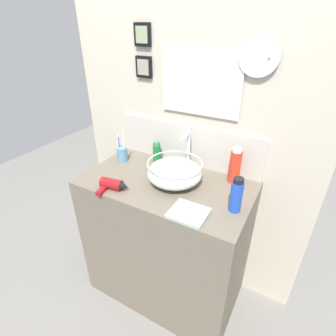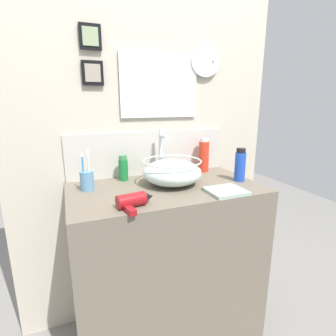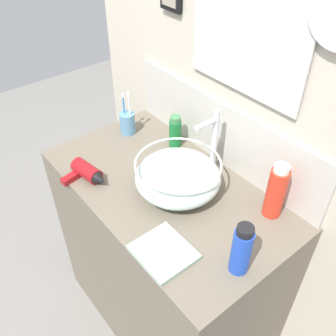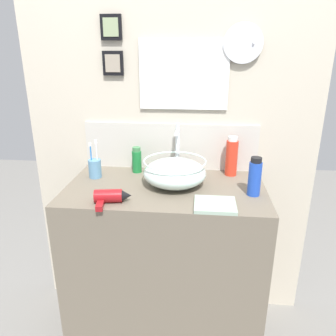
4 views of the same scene
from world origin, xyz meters
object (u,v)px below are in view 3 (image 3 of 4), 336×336
Objects in this scene: hair_drier at (88,173)px; toothbrush_cup at (127,123)px; faucet at (213,139)px; spray_bottle at (276,192)px; hand_towel at (164,252)px; shampoo_bottle at (175,132)px; soap_dispenser at (241,250)px; glass_bowl_sink at (178,176)px.

hair_drier is 0.34m from toothbrush_cup.
spray_bottle is (0.29, 0.02, -0.06)m from faucet.
hair_drier is at bearing -179.17° from hand_towel.
shampoo_bottle is (0.21, 0.10, 0.02)m from toothbrush_cup.
soap_dispenser is (0.61, -0.25, 0.02)m from shampoo_bottle.
toothbrush_cup is at bearing 155.18° from hand_towel.
glass_bowl_sink is 0.44m from toothbrush_cup.
hand_towel is at bearing -142.17° from soap_dispenser.
toothbrush_cup reaches higher than hair_drier.
spray_bottle is 1.16× the size of soap_dispenser.
soap_dispenser is (0.09, -0.26, -0.01)m from spray_bottle.
faucet reaches higher than hand_towel.
faucet is 0.46m from hand_towel.
glass_bowl_sink is 1.83× the size of hair_drier.
soap_dispenser reaches higher than glass_bowl_sink.
hair_drier is at bearing -166.98° from soap_dispenser.
glass_bowl_sink is 2.18× the size of shampoo_bottle.
spray_bottle is (0.56, 0.41, 0.08)m from hair_drier.
hair_drier is 0.83× the size of toothbrush_cup.
soap_dispenser is at bearing -32.67° from faucet.
hair_drier is 1.19× the size of shampoo_bottle.
faucet is at bearing 147.33° from soap_dispenser.
glass_bowl_sink is 1.46× the size of spray_bottle.
shampoo_bottle is (-0.23, 0.18, -0.00)m from glass_bowl_sink.
toothbrush_cup is at bearing -167.63° from faucet.
shampoo_bottle is at bearing 26.58° from toothbrush_cup.
glass_bowl_sink is 0.19m from faucet.
faucet is at bearing 55.72° from hair_drier.
hand_towel is (0.20, -0.39, -0.15)m from faucet.
soap_dispenser is at bearing 37.83° from hand_towel.
hair_drier is 0.41m from shampoo_bottle.
hair_drier is 0.80× the size of spray_bottle.
soap_dispenser is (0.82, -0.15, 0.04)m from toothbrush_cup.
hand_towel is (0.63, -0.29, -0.04)m from toothbrush_cup.
toothbrush_cup is 0.96× the size of spray_bottle.
hand_towel is (0.20, -0.22, -0.06)m from glass_bowl_sink.
hair_drier is 0.95× the size of hand_towel.
faucet is 1.66× the size of hair_drier.
faucet is at bearing -2.21° from shampoo_bottle.
shampoo_bottle reaches higher than hand_towel.
hair_drier reaches higher than hand_towel.
faucet is 1.57× the size of hand_towel.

